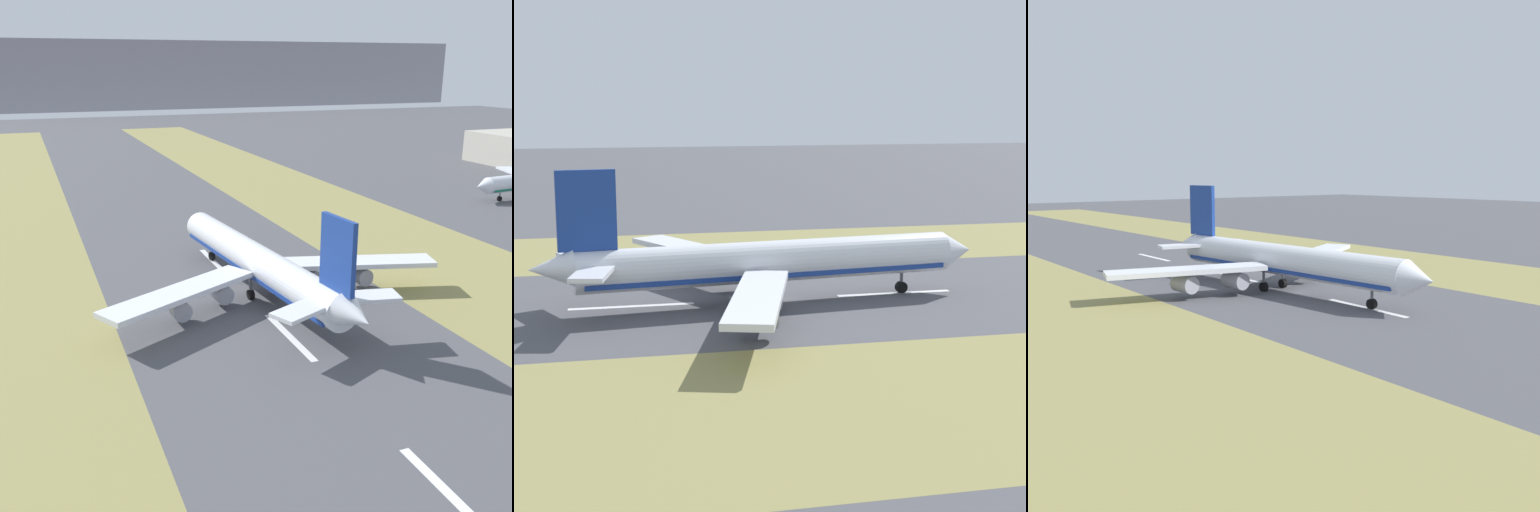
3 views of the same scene
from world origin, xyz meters
TOP-DOWN VIEW (x-y plane):
  - ground_plane at (0.00, 0.00)m, footprint 800.00×800.00m
  - grass_median_east at (45.00, 0.00)m, footprint 40.00×600.00m
  - centreline_dash_near at (0.00, -62.69)m, footprint 1.20×18.00m
  - centreline_dash_mid at (0.00, -22.69)m, footprint 1.20×18.00m
  - centreline_dash_far at (0.00, 17.31)m, footprint 1.20×18.00m
  - airplane_main_jet at (2.30, -4.58)m, footprint 63.82×67.21m
  - mountain_ridge at (0.00, 520.00)m, footprint 800.00×120.00m

SIDE VIEW (x-z plane):
  - ground_plane at x=0.00m, z-range 0.00..0.00m
  - grass_median_east at x=45.00m, z-range 0.00..0.01m
  - centreline_dash_near at x=0.00m, z-range 0.00..0.01m
  - centreline_dash_mid at x=0.00m, z-range 0.00..0.01m
  - centreline_dash_far at x=0.00m, z-range 0.00..0.01m
  - airplane_main_jet at x=2.30m, z-range -4.08..16.12m
  - mountain_ridge at x=0.00m, z-range 0.00..60.98m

